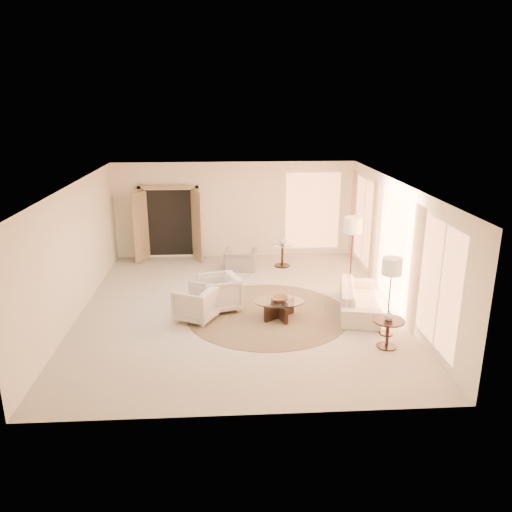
{
  "coord_description": "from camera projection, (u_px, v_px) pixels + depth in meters",
  "views": [
    {
      "loc": [
        -0.27,
        -10.37,
        4.48
      ],
      "look_at": [
        0.4,
        0.4,
        1.1
      ],
      "focal_mm": 35.0,
      "sensor_mm": 36.0,
      "label": 1
    }
  ],
  "objects": [
    {
      "name": "sofa",
      "position": [
        359.0,
        299.0,
        10.98
      ],
      "size": [
        1.22,
        2.19,
        0.6
      ],
      "primitive_type": "imported",
      "rotation": [
        0.0,
        0.0,
        1.36
      ],
      "color": "beige",
      "rests_on": "room"
    },
    {
      "name": "room",
      "position": [
        239.0,
        249.0,
        10.82
      ],
      "size": [
        7.04,
        8.04,
        2.83
      ],
      "color": "beige",
      "rests_on": "ground"
    },
    {
      "name": "armchair_right",
      "position": [
        196.0,
        302.0,
        10.54
      ],
      "size": [
        1.0,
        1.02,
        0.8
      ],
      "primitive_type": "imported",
      "rotation": [
        0.0,
        0.0,
        -2.03
      ],
      "color": "beige",
      "rests_on": "room"
    },
    {
      "name": "armchair_left",
      "position": [
        219.0,
        291.0,
        11.06
      ],
      "size": [
        0.99,
        1.03,
        0.86
      ],
      "primitive_type": "imported",
      "rotation": [
        0.0,
        0.0,
        -1.27
      ],
      "color": "beige",
      "rests_on": "room"
    },
    {
      "name": "end_table",
      "position": [
        388.0,
        328.0,
        9.35
      ],
      "size": [
        0.6,
        0.6,
        0.56
      ],
      "rotation": [
        0.0,
        0.0,
        -0.33
      ],
      "color": "black",
      "rests_on": "room"
    },
    {
      "name": "side_table",
      "position": [
        282.0,
        253.0,
        13.96
      ],
      "size": [
        0.57,
        0.57,
        0.66
      ],
      "rotation": [
        0.0,
        0.0,
        0.32
      ],
      "color": "black",
      "rests_on": "room"
    },
    {
      "name": "french_doors",
      "position": [
        170.0,
        223.0,
        14.44
      ],
      "size": [
        1.95,
        0.66,
        2.16
      ],
      "color": "tan",
      "rests_on": "room"
    },
    {
      "name": "area_rug",
      "position": [
        267.0,
        313.0,
        10.94
      ],
      "size": [
        4.42,
        4.42,
        0.01
      ],
      "primitive_type": "cylinder",
      "rotation": [
        0.0,
        0.0,
        -0.29
      ],
      "color": "#423522",
      "rests_on": "room"
    },
    {
      "name": "floor_lamp_far",
      "position": [
        392.0,
        270.0,
        9.58
      ],
      "size": [
        0.39,
        0.39,
        1.6
      ],
      "rotation": [
        0.0,
        0.0,
        -0.07
      ],
      "color": "black",
      "rests_on": "room"
    },
    {
      "name": "accent_chair",
      "position": [
        241.0,
        257.0,
        13.7
      ],
      "size": [
        0.92,
        0.67,
        0.75
      ],
      "primitive_type": "imported",
      "rotation": [
        0.0,
        0.0,
        3.0
      ],
      "color": "gray",
      "rests_on": "room"
    },
    {
      "name": "end_vase",
      "position": [
        389.0,
        315.0,
        9.27
      ],
      "size": [
        0.19,
        0.19,
        0.18
      ],
      "primitive_type": "imported",
      "rotation": [
        0.0,
        0.0,
        0.05
      ],
      "color": "silver",
      "rests_on": "end_table"
    },
    {
      "name": "floor_lamp_near",
      "position": [
        353.0,
        228.0,
        11.95
      ],
      "size": [
        0.44,
        0.44,
        1.81
      ],
      "rotation": [
        0.0,
        0.0,
        0.15
      ],
      "color": "black",
      "rests_on": "room"
    },
    {
      "name": "bowl",
      "position": [
        279.0,
        299.0,
        10.6
      ],
      "size": [
        0.42,
        0.42,
        0.09
      ],
      "primitive_type": "imported",
      "rotation": [
        0.0,
        0.0,
        0.15
      ],
      "color": "brown",
      "rests_on": "coffee_table"
    },
    {
      "name": "curtains_right",
      "position": [
        379.0,
        238.0,
        12.0
      ],
      "size": [
        0.06,
        5.2,
        2.6
      ],
      "primitive_type": null,
      "color": "tan",
      "rests_on": "room"
    },
    {
      "name": "windows_right",
      "position": [
        393.0,
        247.0,
        11.13
      ],
      "size": [
        0.1,
        6.4,
        2.4
      ],
      "primitive_type": null,
      "color": "#FFA066",
      "rests_on": "room"
    },
    {
      "name": "window_back_corner",
      "position": [
        313.0,
        211.0,
        14.73
      ],
      "size": [
        1.7,
        0.1,
        2.4
      ],
      "primitive_type": null,
      "color": "#FFA066",
      "rests_on": "room"
    },
    {
      "name": "side_vase",
      "position": [
        283.0,
        240.0,
        13.85
      ],
      "size": [
        0.23,
        0.23,
        0.23
      ],
      "primitive_type": "imported",
      "rotation": [
        0.0,
        0.0,
        0.04
      ],
      "color": "silver",
      "rests_on": "side_table"
    },
    {
      "name": "coffee_table",
      "position": [
        279.0,
        307.0,
        10.66
      ],
      "size": [
        1.38,
        1.38,
        0.4
      ],
      "rotation": [
        0.0,
        0.0,
        -0.33
      ],
      "color": "black",
      "rests_on": "room"
    }
  ]
}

